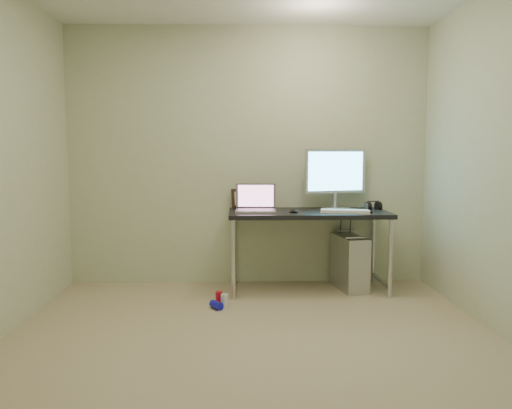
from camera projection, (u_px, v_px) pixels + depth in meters
name	position (u px, v px, depth m)	size (l,w,h in m)	color
floor	(254.00, 350.00, 3.27)	(3.50, 3.50, 0.00)	tan
wall_back	(248.00, 157.00, 4.88)	(3.50, 0.02, 2.50)	beige
desk	(308.00, 220.00, 4.64)	(1.47, 0.64, 0.75)	black
tower_computer	(350.00, 262.00, 4.73)	(0.29, 0.51, 0.54)	#BABABE
cable_a	(340.00, 243.00, 4.95)	(0.01, 0.01, 0.70)	black
cable_b	(349.00, 245.00, 4.94)	(0.01, 0.01, 0.72)	black
can_red	(219.00, 298.00, 4.26)	(0.06, 0.06, 0.11)	red
can_white	(224.00, 301.00, 4.17)	(0.06, 0.06, 0.11)	silver
can_blue	(216.00, 305.00, 4.13)	(0.07, 0.07, 0.12)	#1415C3
laptop	(256.00, 205.00, 4.60)	(0.38, 0.32, 0.26)	silver
monitor	(335.00, 174.00, 4.78)	(0.61, 0.23, 0.58)	silver
keyboard	(345.00, 211.00, 4.50)	(0.44, 0.14, 0.03)	white
mouse_right	(369.00, 211.00, 4.51)	(0.07, 0.11, 0.04)	black
mouse_left	(294.00, 210.00, 4.53)	(0.08, 0.12, 0.04)	black
headphones	(373.00, 206.00, 4.77)	(0.17, 0.10, 0.10)	black
picture_frame	(243.00, 198.00, 4.90)	(0.24, 0.03, 0.19)	black
webcam	(264.00, 200.00, 4.90)	(0.04, 0.03, 0.11)	silver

